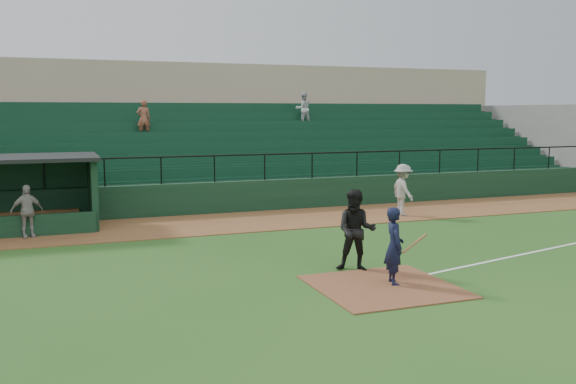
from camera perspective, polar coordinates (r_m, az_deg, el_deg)
name	(u,v)px	position (r m, az deg, el deg)	size (l,w,h in m)	color
ground	(363,276)	(15.04, 6.82, -7.58)	(90.00, 90.00, 0.00)	#27521A
warning_track	(258,221)	(22.27, -2.74, -2.61)	(40.00, 4.00, 0.03)	brown
home_plate_dirt	(384,287)	(14.19, 8.71, -8.47)	(3.00, 3.00, 0.03)	brown
stadium_structure	(202,144)	(30.13, -7.76, 4.31)	(38.00, 13.08, 6.40)	#10311C
batter_at_plate	(394,246)	(14.24, 9.62, -4.86)	(1.07, 0.73, 1.75)	black
umpire	(356,231)	(15.30, 6.21, -3.49)	(0.97, 0.75, 1.99)	black
runner	(403,190)	(23.57, 10.39, 0.20)	(1.23, 0.71, 1.90)	#9E9A94
dugout_player_a	(27,211)	(20.72, -22.60, -1.61)	(0.95, 0.39, 1.62)	#A09C96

